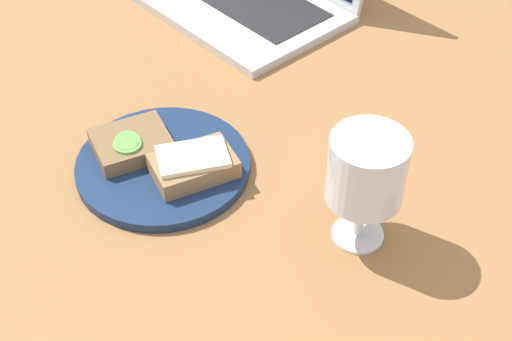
{
  "coord_description": "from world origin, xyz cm",
  "views": [
    {
      "loc": [
        50.25,
        -40.87,
        64.61
      ],
      "look_at": [
        5.33,
        -0.36,
        8.0
      ],
      "focal_mm": 50.0,
      "sensor_mm": 36.0,
      "label": 1
    }
  ],
  "objects": [
    {
      "name": "wine_glass",
      "position": [
        17.33,
        4.6,
        12.73
      ],
      "size": [
        8.53,
        8.53,
        14.38
      ],
      "color": "white",
      "rests_on": "wooden_table"
    },
    {
      "name": "sandwich_with_cucumber",
      "position": [
        -10.97,
        -6.95,
        5.53
      ],
      "size": [
        10.17,
        11.18,
        2.57
      ],
      "color": "brown",
      "rests_on": "plate"
    },
    {
      "name": "plate",
      "position": [
        -6.67,
        -5.31,
        3.68
      ],
      "size": [
        22.01,
        22.01,
        1.36
      ],
      "primitive_type": "cylinder",
      "color": "navy",
      "rests_on": "wooden_table"
    },
    {
      "name": "sandwich_with_cheese",
      "position": [
        -2.33,
        -3.74,
        5.83
      ],
      "size": [
        9.13,
        11.43,
        3.09
      ],
      "color": "#937047",
      "rests_on": "plate"
    },
    {
      "name": "wooden_table",
      "position": [
        0.0,
        0.0,
        1.5
      ],
      "size": [
        140.0,
        140.0,
        3.0
      ],
      "primitive_type": "cube",
      "color": "#9E6B3D",
      "rests_on": "ground"
    }
  ]
}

